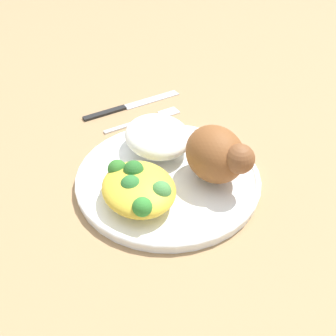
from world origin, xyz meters
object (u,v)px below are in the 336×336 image
at_px(knife, 125,107).
at_px(mac_cheese_with_broccoli, 138,187).
at_px(fork, 147,119).
at_px(plate, 168,178).
at_px(rice_pile, 158,136).
at_px(roasted_chicken, 217,154).

bearing_deg(knife, mac_cheese_with_broccoli, -17.15).
relative_size(mac_cheese_with_broccoli, fork, 0.75).
bearing_deg(plate, mac_cheese_with_broccoli, -63.05).
height_order(rice_pile, mac_cheese_with_broccoli, mac_cheese_with_broccoli).
relative_size(plate, roasted_chicken, 2.51).
distance_m(fork, knife, 0.06).
distance_m(plate, roasted_chicken, 0.08).
distance_m(rice_pile, knife, 0.16).
distance_m(roasted_chicken, mac_cheese_with_broccoli, 0.11).
height_order(plate, knife, plate).
bearing_deg(roasted_chicken, mac_cheese_with_broccoli, -93.01).
xyz_separation_m(roasted_chicken, rice_pile, (-0.10, -0.04, -0.02)).
relative_size(mac_cheese_with_broccoli, knife, 0.56).
height_order(mac_cheese_with_broccoli, fork, mac_cheese_with_broccoli).
distance_m(plate, mac_cheese_with_broccoli, 0.07).
relative_size(plate, rice_pile, 2.36).
bearing_deg(knife, plate, -5.15).
relative_size(roasted_chicken, rice_pile, 0.94).
relative_size(roasted_chicken, knife, 0.54).
distance_m(mac_cheese_with_broccoli, knife, 0.26).
bearing_deg(roasted_chicken, plate, -121.66).
distance_m(plate, rice_pile, 0.07).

